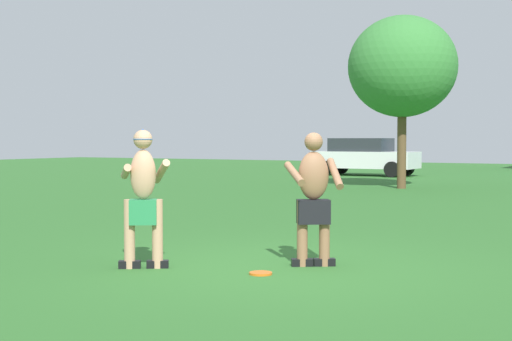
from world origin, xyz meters
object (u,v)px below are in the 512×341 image
object	(u,v)px
player_with_cap	(143,193)
car_white_near_post	(364,156)
frisbee	(261,273)
tree_right_field	(402,67)
player_in_black	(314,196)

from	to	relation	value
player_with_cap	car_white_near_post	bearing A→B (deg)	104.46
car_white_near_post	frisbee	bearing A→B (deg)	-71.97
tree_right_field	car_white_near_post	bearing A→B (deg)	118.94
car_white_near_post	tree_right_field	bearing A→B (deg)	-61.06
player_in_black	tree_right_field	bearing A→B (deg)	103.98
player_in_black	tree_right_field	xyz separation A→B (m)	(-3.54, 14.20, 2.93)
player_in_black	frisbee	bearing A→B (deg)	-110.01
player_in_black	player_with_cap	bearing A→B (deg)	-147.09
frisbee	tree_right_field	bearing A→B (deg)	102.21
frisbee	car_white_near_post	distance (m)	23.36
tree_right_field	player_in_black	bearing A→B (deg)	-76.02
player_with_cap	player_in_black	world-z (taller)	player_with_cap
player_with_cap	frisbee	size ratio (longest dim) A/B	6.29
player_with_cap	frisbee	world-z (taller)	player_with_cap
frisbee	tree_right_field	xyz separation A→B (m)	(-3.25, 15.00, 3.77)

